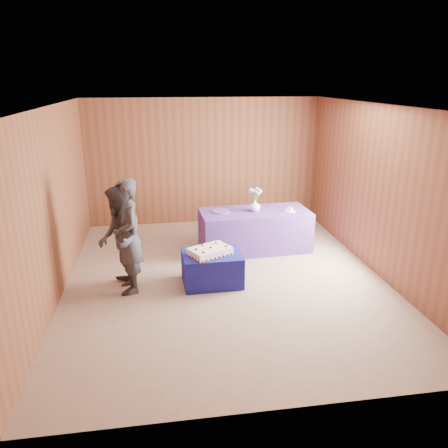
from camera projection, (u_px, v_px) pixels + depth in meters
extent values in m
plane|color=gray|center=(225.00, 278.00, 7.06)|extent=(6.00, 6.00, 0.00)
cube|color=brown|center=(204.00, 162.00, 9.44)|extent=(5.00, 0.04, 2.70)
cube|color=brown|center=(278.00, 285.00, 3.82)|extent=(5.00, 0.04, 2.70)
cube|color=brown|center=(54.00, 204.00, 6.27)|extent=(0.04, 6.00, 2.70)
cube|color=brown|center=(379.00, 191.00, 6.99)|extent=(0.04, 6.00, 2.70)
cube|color=white|center=(225.00, 106.00, 6.20)|extent=(5.00, 6.00, 0.04)
cube|color=navy|center=(212.00, 268.00, 6.82)|extent=(0.92, 0.72, 0.50)
cube|color=#60338E|center=(255.00, 230.00, 8.15)|extent=(2.04, 1.00, 0.75)
cube|color=white|center=(210.00, 251.00, 6.68)|extent=(0.72, 0.63, 0.11)
sphere|color=#A60C0E|center=(200.00, 262.00, 6.38)|extent=(0.03, 0.03, 0.03)
sphere|color=#A60C0E|center=(233.00, 253.00, 6.71)|extent=(0.03, 0.03, 0.03)
sphere|color=#A60C0E|center=(186.00, 254.00, 6.69)|extent=(0.03, 0.03, 0.03)
sphere|color=#A60C0E|center=(219.00, 245.00, 7.02)|extent=(0.03, 0.03, 0.03)
sphere|color=#A60C0E|center=(203.00, 251.00, 6.48)|extent=(0.04, 0.04, 0.04)
cone|color=#166025|center=(205.00, 252.00, 6.49)|extent=(0.02, 0.03, 0.02)
sphere|color=#A60C0E|center=(215.00, 243.00, 6.82)|extent=(0.04, 0.04, 0.04)
cone|color=#166025|center=(217.00, 243.00, 6.83)|extent=(0.02, 0.03, 0.02)
sphere|color=#A60C0E|center=(210.00, 247.00, 6.66)|extent=(0.04, 0.04, 0.04)
cone|color=#166025|center=(211.00, 247.00, 6.67)|extent=(0.02, 0.03, 0.02)
imported|color=white|center=(255.00, 206.00, 7.99)|extent=(0.21, 0.21, 0.21)
cylinder|color=#2C6F2E|center=(257.00, 196.00, 7.94)|extent=(0.01, 0.01, 0.17)
sphere|color=#BFA3D3|center=(261.00, 191.00, 7.92)|extent=(0.06, 0.06, 0.06)
cylinder|color=#2C6F2E|center=(257.00, 195.00, 7.95)|extent=(0.01, 0.01, 0.17)
sphere|color=white|center=(259.00, 190.00, 7.97)|extent=(0.06, 0.06, 0.06)
cylinder|color=#2C6F2E|center=(256.00, 195.00, 7.97)|extent=(0.01, 0.01, 0.17)
sphere|color=#BFA3D3|center=(256.00, 190.00, 7.99)|extent=(0.06, 0.06, 0.06)
cylinder|color=#2C6F2E|center=(254.00, 195.00, 7.97)|extent=(0.01, 0.01, 0.17)
sphere|color=white|center=(253.00, 190.00, 7.99)|extent=(0.06, 0.06, 0.06)
cylinder|color=#2C6F2E|center=(253.00, 195.00, 7.95)|extent=(0.01, 0.01, 0.17)
sphere|color=#BFA3D3|center=(251.00, 190.00, 7.96)|extent=(0.06, 0.06, 0.06)
cylinder|color=#2C6F2E|center=(253.00, 196.00, 7.93)|extent=(0.01, 0.01, 0.17)
sphere|color=white|center=(250.00, 191.00, 7.92)|extent=(0.06, 0.06, 0.06)
cylinder|color=#2C6F2E|center=(253.00, 196.00, 7.91)|extent=(0.01, 0.01, 0.17)
sphere|color=#BFA3D3|center=(250.00, 192.00, 7.86)|extent=(0.06, 0.06, 0.06)
cylinder|color=#2C6F2E|center=(254.00, 196.00, 7.90)|extent=(0.01, 0.01, 0.17)
sphere|color=white|center=(253.00, 192.00, 7.82)|extent=(0.06, 0.06, 0.06)
cylinder|color=#2C6F2E|center=(255.00, 196.00, 7.89)|extent=(0.01, 0.01, 0.17)
sphere|color=#BFA3D3|center=(256.00, 193.00, 7.81)|extent=(0.06, 0.06, 0.06)
cylinder|color=#2C6F2E|center=(256.00, 196.00, 7.90)|extent=(0.01, 0.01, 0.17)
sphere|color=white|center=(259.00, 192.00, 7.82)|extent=(0.06, 0.06, 0.06)
cylinder|color=#2C6F2E|center=(257.00, 196.00, 7.91)|extent=(0.01, 0.01, 0.17)
sphere|color=#BFA3D3|center=(260.00, 192.00, 7.86)|extent=(0.06, 0.06, 0.06)
cylinder|color=#624F9E|center=(221.00, 211.00, 7.98)|extent=(0.35, 0.35, 0.02)
cylinder|color=silver|center=(290.00, 211.00, 8.01)|extent=(0.27, 0.27, 0.01)
cube|color=white|center=(290.00, 209.00, 7.99)|extent=(0.10, 0.10, 0.07)
sphere|color=#A60C0E|center=(290.00, 207.00, 7.96)|extent=(0.03, 0.03, 0.03)
cube|color=#B0B0B5|center=(298.00, 213.00, 7.92)|extent=(0.26, 0.05, 0.00)
imported|color=#33333C|center=(127.00, 236.00, 6.41)|extent=(0.60, 0.73, 1.73)
imported|color=#33323C|center=(120.00, 240.00, 6.41)|extent=(0.74, 0.88, 1.63)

